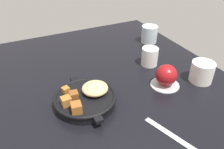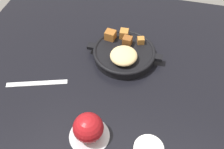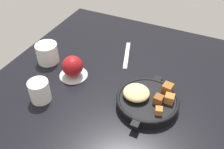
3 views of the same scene
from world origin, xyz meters
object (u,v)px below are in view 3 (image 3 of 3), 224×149
Objects in this scene: red_apple at (73,66)px; ceramic_mug_white at (47,53)px; white_creamer_pitcher at (40,91)px; butter_knife at (127,55)px; cast_iron_skillet at (147,100)px.

red_apple is 14.10cm from ceramic_mug_white.
ceramic_mug_white is at bearing 76.24° from red_apple.
ceramic_mug_white is (3.35, 13.69, -0.59)cm from red_apple.
ceramic_mug_white is (18.45, 10.51, 0.10)cm from white_creamer_pitcher.
red_apple is at bearing 130.02° from butter_knife.
ceramic_mug_white is (6.12, 43.18, 1.45)cm from cast_iron_skillet.
cast_iron_skillet is at bearing -69.32° from white_creamer_pitcher.
butter_knife is at bearing -32.07° from red_apple.
cast_iron_skillet is 28.69cm from butter_knife.
white_creamer_pitcher reaches higher than cast_iron_skillet.
red_apple is 0.92× the size of ceramic_mug_white.
ceramic_mug_white reaches higher than cast_iron_skillet.
white_creamer_pitcher is (-12.33, 32.67, 1.35)cm from cast_iron_skillet.
white_creamer_pitcher is at bearing 137.87° from butter_knife.
butter_knife is 2.18× the size of ceramic_mug_white.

